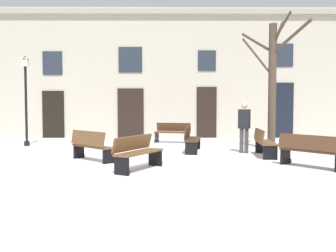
% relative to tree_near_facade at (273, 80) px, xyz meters
% --- Properties ---
extents(ground_plane, '(31.65, 31.65, 0.00)m').
position_rel_tree_near_facade_xyz_m(ground_plane, '(-3.79, -2.03, -2.59)').
color(ground_plane, white).
extents(building_facade, '(19.78, 0.60, 6.54)m').
position_rel_tree_near_facade_xyz_m(building_facade, '(-3.79, 5.62, 0.73)').
color(building_facade, '#BCB29E').
rests_on(building_facade, ground).
extents(tree_near_facade, '(1.99, 2.47, 4.86)m').
position_rel_tree_near_facade_xyz_m(tree_near_facade, '(0.00, 0.00, 0.00)').
color(tree_near_facade, '#4C3D2D').
rests_on(tree_near_facade, ground).
extents(streetlamp, '(0.30, 0.30, 3.65)m').
position_rel_tree_near_facade_xyz_m(streetlamp, '(-9.54, 1.65, -0.36)').
color(streetlamp, black).
rests_on(streetlamp, ground).
extents(bench_far_corner, '(0.75, 1.95, 0.90)m').
position_rel_tree_near_facade_xyz_m(bench_far_corner, '(-2.95, -0.28, -2.12)').
color(bench_far_corner, '#3D2819').
rests_on(bench_far_corner, ground).
extents(bench_back_to_back_left, '(1.49, 1.50, 0.91)m').
position_rel_tree_near_facade_xyz_m(bench_back_to_back_left, '(-6.10, -2.49, -2.13)').
color(bench_back_to_back_left, brown).
rests_on(bench_back_to_back_left, ground).
extents(bench_by_litter_bin, '(0.65, 1.79, 0.89)m').
position_rel_tree_near_facade_xyz_m(bench_by_litter_bin, '(-0.66, -1.48, -2.13)').
color(bench_by_litter_bin, brown).
rests_on(bench_by_litter_bin, ground).
extents(bench_back_to_back_right, '(1.26, 1.75, 0.89)m').
position_rel_tree_near_facade_xyz_m(bench_back_to_back_right, '(-4.59, -4.07, -2.13)').
color(bench_back_to_back_right, brown).
rests_on(bench_back_to_back_right, ground).
extents(bench_facing_shops, '(1.64, 0.92, 0.88)m').
position_rel_tree_near_facade_xyz_m(bench_facing_shops, '(-3.57, 2.89, -2.14)').
color(bench_facing_shops, '#51331E').
rests_on(bench_facing_shops, ground).
extents(bench_near_lamp, '(1.46, 1.64, 0.90)m').
position_rel_tree_near_facade_xyz_m(bench_near_lamp, '(-0.02, -3.77, -2.13)').
color(bench_near_lamp, '#51331E').
rests_on(bench_near_lamp, ground).
extents(person_crossing_plaza, '(0.44, 0.39, 1.79)m').
position_rel_tree_near_facade_xyz_m(person_crossing_plaza, '(-1.15, -0.66, -1.59)').
color(person_crossing_plaza, '#403D3A').
rests_on(person_crossing_plaza, ground).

